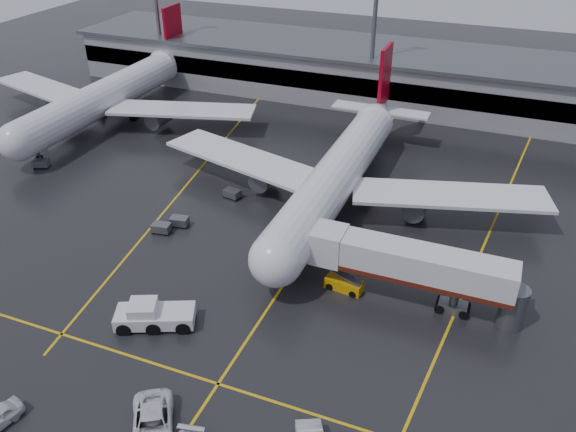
% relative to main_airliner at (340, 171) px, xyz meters
% --- Properties ---
extents(ground, '(220.00, 220.00, 0.00)m').
position_rel_main_airliner_xyz_m(ground, '(0.00, -9.70, -4.21)').
color(ground, black).
rests_on(ground, ground).
extents(apron_line_centre, '(0.25, 90.00, 0.02)m').
position_rel_main_airliner_xyz_m(apron_line_centre, '(0.00, -9.70, -4.20)').
color(apron_line_centre, gold).
rests_on(apron_line_centre, ground).
extents(apron_line_stop, '(60.00, 0.25, 0.02)m').
position_rel_main_airliner_xyz_m(apron_line_stop, '(0.00, -31.70, -4.20)').
color(apron_line_stop, gold).
rests_on(apron_line_stop, ground).
extents(apron_line_left, '(9.99, 69.35, 0.02)m').
position_rel_main_airliner_xyz_m(apron_line_left, '(-20.00, 0.30, -4.20)').
color(apron_line_left, gold).
rests_on(apron_line_left, ground).
extents(apron_line_right, '(7.57, 69.64, 0.02)m').
position_rel_main_airliner_xyz_m(apron_line_right, '(18.00, 0.30, -4.20)').
color(apron_line_right, gold).
rests_on(apron_line_right, ground).
extents(terminal, '(122.00, 19.00, 8.60)m').
position_rel_main_airliner_xyz_m(terminal, '(0.00, 38.23, 0.11)').
color(terminal, gray).
rests_on(terminal, ground).
extents(light_mast_left, '(3.00, 1.20, 25.45)m').
position_rel_main_airliner_xyz_m(light_mast_left, '(-45.00, 32.30, 10.27)').
color(light_mast_left, '#595B60').
rests_on(light_mast_left, ground).
extents(light_mast_mid, '(3.00, 1.20, 25.45)m').
position_rel_main_airliner_xyz_m(light_mast_mid, '(-5.00, 32.30, 10.27)').
color(light_mast_mid, '#595B60').
rests_on(light_mast_mid, ground).
extents(main_airliner, '(48.80, 45.60, 14.10)m').
position_rel_main_airliner_xyz_m(main_airliner, '(0.00, 0.00, 0.00)').
color(main_airliner, silver).
rests_on(main_airliner, ground).
extents(second_airliner, '(48.80, 45.60, 14.10)m').
position_rel_main_airliner_xyz_m(second_airliner, '(-42.00, 12.00, 0.00)').
color(second_airliner, silver).
rests_on(second_airliner, ground).
extents(jet_bridge, '(19.90, 3.40, 6.05)m').
position_rel_main_airliner_xyz_m(jet_bridge, '(11.87, -15.70, -0.28)').
color(jet_bridge, silver).
rests_on(jet_bridge, ground).
extents(pushback_tractor, '(7.52, 5.36, 2.49)m').
position_rel_main_airliner_xyz_m(pushback_tractor, '(-8.66, -27.54, -3.22)').
color(pushback_tractor, silver).
rests_on(pushback_tractor, ground).
extents(belt_loader, '(3.81, 2.09, 2.31)m').
position_rel_main_airliner_xyz_m(belt_loader, '(5.72, -16.29, -3.64)').
color(belt_loader, orange).
rests_on(belt_loader, ground).
extents(service_van_a, '(5.87, 6.97, 1.77)m').
position_rel_main_airliner_xyz_m(service_van_a, '(-2.14, -37.64, -3.32)').
color(service_van_a, silver).
rests_on(service_van_a, ground).
extents(baggage_cart_a, '(2.20, 1.63, 1.12)m').
position_rel_main_airliner_xyz_m(baggage_cart_a, '(-15.17, -12.14, -3.58)').
color(baggage_cart_a, '#595B60').
rests_on(baggage_cart_a, ground).
extents(baggage_cart_b, '(2.18, 1.59, 1.12)m').
position_rel_main_airliner_xyz_m(baggage_cart_b, '(-16.30, -14.12, -3.58)').
color(baggage_cart_b, '#595B60').
rests_on(baggage_cart_b, ground).
extents(baggage_cart_c, '(2.21, 1.66, 1.12)m').
position_rel_main_airliner_xyz_m(baggage_cart_c, '(-12.50, -4.02, -3.58)').
color(baggage_cart_c, '#595B60').
rests_on(baggage_cart_c, ground).
extents(baggage_cart_d, '(2.14, 1.53, 1.12)m').
position_rel_main_airliner_xyz_m(baggage_cart_d, '(-46.27, -0.24, -3.58)').
color(baggage_cart_d, '#595B60').
rests_on(baggage_cart_d, ground).
extents(baggage_cart_e, '(2.32, 1.91, 1.12)m').
position_rel_main_airliner_xyz_m(baggage_cart_e, '(-40.42, -6.10, -3.58)').
color(baggage_cart_e, '#595B60').
rests_on(baggage_cart_e, ground).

